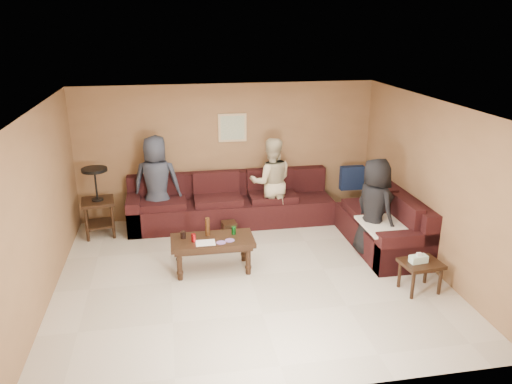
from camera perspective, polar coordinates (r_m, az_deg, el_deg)
room at (r=6.82m, az=-0.82°, el=2.84°), size 5.60×5.50×2.50m
sectional_sofa at (r=8.81m, az=2.86°, el=-2.53°), size 4.65×2.90×0.97m
coffee_table at (r=7.46m, az=-5.02°, el=-5.88°), size 1.22×0.61×0.79m
end_table_left at (r=8.96m, az=-17.65°, el=-0.95°), size 0.60×0.60×1.22m
side_table_right at (r=7.26m, az=18.27°, el=-8.01°), size 0.57×0.49×0.58m
waste_bin at (r=8.64m, az=-3.08°, el=-4.31°), size 0.26×0.26×0.28m
wall_art at (r=9.20m, az=-2.72°, el=7.35°), size 0.52×0.04×0.52m
person_left at (r=8.93m, az=-11.27°, el=1.00°), size 0.90×0.65×1.70m
person_middle at (r=8.96m, az=1.75°, el=1.14°), size 0.83×0.66×1.62m
person_right at (r=7.98m, az=13.37°, el=-1.80°), size 0.72×0.90×1.59m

